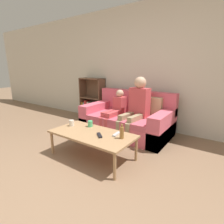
# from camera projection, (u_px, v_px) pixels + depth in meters

# --- Properties ---
(ground_plane) EXTENTS (22.00, 22.00, 0.00)m
(ground_plane) POSITION_uv_depth(u_px,v_px,m) (39.00, 192.00, 1.89)
(ground_plane) COLOR #84664C
(wall_back) EXTENTS (12.00, 0.06, 2.60)m
(wall_back) POSITION_uv_depth(u_px,v_px,m) (147.00, 68.00, 3.71)
(wall_back) COLOR beige
(wall_back) RESTS_ON ground_plane
(couch) EXTENTS (1.72, 0.98, 0.84)m
(couch) POSITION_uv_depth(u_px,v_px,m) (128.00, 120.00, 3.56)
(couch) COLOR #DB5B70
(couch) RESTS_ON ground_plane
(bookshelf) EXTENTS (0.66, 0.28, 1.05)m
(bookshelf) POSITION_uv_depth(u_px,v_px,m) (93.00, 104.00, 4.60)
(bookshelf) COLOR brown
(bookshelf) RESTS_ON ground_plane
(coffee_table) EXTENTS (1.25, 0.63, 0.38)m
(coffee_table) POSITION_uv_depth(u_px,v_px,m) (92.00, 135.00, 2.56)
(coffee_table) COLOR #A87F56
(coffee_table) RESTS_ON ground_plane
(person_adult) EXTENTS (0.39, 0.69, 1.15)m
(person_adult) POSITION_uv_depth(u_px,v_px,m) (137.00, 104.00, 3.26)
(person_adult) COLOR #9E8966
(person_adult) RESTS_ON ground_plane
(person_child) EXTENTS (0.24, 0.67, 0.88)m
(person_child) POSITION_uv_depth(u_px,v_px,m) (115.00, 110.00, 3.49)
(person_child) COLOR #C6474C
(person_child) RESTS_ON ground_plane
(cup_near) EXTENTS (0.08, 0.08, 0.10)m
(cup_near) POSITION_uv_depth(u_px,v_px,m) (90.00, 124.00, 2.81)
(cup_near) COLOR #4CB77A
(cup_near) RESTS_ON coffee_table
(cup_far) EXTENTS (0.08, 0.08, 0.10)m
(cup_far) POSITION_uv_depth(u_px,v_px,m) (72.00, 123.00, 2.85)
(cup_far) COLOR silver
(cup_far) RESTS_ON coffee_table
(tv_remote_0) EXTENTS (0.16, 0.15, 0.02)m
(tv_remote_0) POSITION_uv_depth(u_px,v_px,m) (99.00, 135.00, 2.43)
(tv_remote_0) COLOR black
(tv_remote_0) RESTS_ON coffee_table
(tv_remote_1) EXTENTS (0.07, 0.17, 0.02)m
(tv_remote_1) POSITION_uv_depth(u_px,v_px,m) (116.00, 134.00, 2.47)
(tv_remote_1) COLOR #B7B7BC
(tv_remote_1) RESTS_ON coffee_table
(bottle) EXTENTS (0.06, 0.06, 0.20)m
(bottle) POSITION_uv_depth(u_px,v_px,m) (122.00, 132.00, 2.33)
(bottle) COLOR olive
(bottle) RESTS_ON coffee_table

